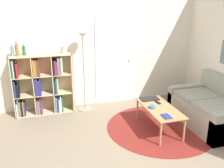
{
  "coord_description": "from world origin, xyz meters",
  "views": [
    {
      "loc": [
        -1.3,
        -2.6,
        2.27
      ],
      "look_at": [
        -0.12,
        1.48,
        0.85
      ],
      "focal_mm": 40.0,
      "sensor_mm": 36.0,
      "label": 1
    }
  ],
  "objects_px": {
    "coffee_table": "(159,109)",
    "laptop": "(150,99)",
    "floor_lamp": "(83,53)",
    "bottle_left": "(12,51)",
    "couch": "(212,109)",
    "bowl": "(152,107)",
    "bottle_middle": "(17,50)",
    "vase_on_shelf": "(64,50)",
    "bottle_right": "(24,51)",
    "bookshelf": "(41,85)"
  },
  "relations": [
    {
      "from": "bottle_right",
      "to": "coffee_table",
      "type": "bearing_deg",
      "value": -31.32
    },
    {
      "from": "bookshelf",
      "to": "vase_on_shelf",
      "type": "height_order",
      "value": "vase_on_shelf"
    },
    {
      "from": "laptop",
      "to": "vase_on_shelf",
      "type": "distance_m",
      "value": 1.98
    },
    {
      "from": "floor_lamp",
      "to": "laptop",
      "type": "height_order",
      "value": "floor_lamp"
    },
    {
      "from": "bowl",
      "to": "bottle_left",
      "type": "bearing_deg",
      "value": 149.47
    },
    {
      "from": "bowl",
      "to": "vase_on_shelf",
      "type": "xyz_separation_m",
      "value": [
        -1.37,
        1.37,
        0.85
      ]
    },
    {
      "from": "bookshelf",
      "to": "bottle_middle",
      "type": "distance_m",
      "value": 0.85
    },
    {
      "from": "bowl",
      "to": "vase_on_shelf",
      "type": "bearing_deg",
      "value": 135.0
    },
    {
      "from": "coffee_table",
      "to": "bottle_middle",
      "type": "bearing_deg",
      "value": 150.75
    },
    {
      "from": "coffee_table",
      "to": "bottle_right",
      "type": "distance_m",
      "value": 2.83
    },
    {
      "from": "coffee_table",
      "to": "couch",
      "type": "bearing_deg",
      "value": -2.88
    },
    {
      "from": "bottle_middle",
      "to": "vase_on_shelf",
      "type": "relative_size",
      "value": 2.05
    },
    {
      "from": "bookshelf",
      "to": "vase_on_shelf",
      "type": "distance_m",
      "value": 0.87
    },
    {
      "from": "bookshelf",
      "to": "bottle_middle",
      "type": "bearing_deg",
      "value": -176.19
    },
    {
      "from": "vase_on_shelf",
      "to": "bottle_left",
      "type": "bearing_deg",
      "value": 178.92
    },
    {
      "from": "bottle_left",
      "to": "couch",
      "type": "bearing_deg",
      "value": -21.91
    },
    {
      "from": "vase_on_shelf",
      "to": "bottle_right",
      "type": "bearing_deg",
      "value": 178.57
    },
    {
      "from": "bookshelf",
      "to": "bottle_middle",
      "type": "xyz_separation_m",
      "value": [
        -0.39,
        -0.03,
        0.76
      ]
    },
    {
      "from": "couch",
      "to": "laptop",
      "type": "xyz_separation_m",
      "value": [
        -1.11,
        0.46,
        0.17
      ]
    },
    {
      "from": "floor_lamp",
      "to": "bowl",
      "type": "relative_size",
      "value": 13.86
    },
    {
      "from": "bowl",
      "to": "bottle_right",
      "type": "distance_m",
      "value": 2.69
    },
    {
      "from": "bookshelf",
      "to": "floor_lamp",
      "type": "height_order",
      "value": "floor_lamp"
    },
    {
      "from": "bookshelf",
      "to": "bottle_right",
      "type": "xyz_separation_m",
      "value": [
        -0.26,
        0.02,
        0.73
      ]
    },
    {
      "from": "couch",
      "to": "bowl",
      "type": "xyz_separation_m",
      "value": [
        -1.24,
        0.06,
        0.18
      ]
    },
    {
      "from": "couch",
      "to": "bottle_left",
      "type": "relative_size",
      "value": 6.69
    },
    {
      "from": "bookshelf",
      "to": "coffee_table",
      "type": "relative_size",
      "value": 1.14
    },
    {
      "from": "coffee_table",
      "to": "laptop",
      "type": "xyz_separation_m",
      "value": [
        -0.01,
        0.4,
        0.05
      ]
    },
    {
      "from": "vase_on_shelf",
      "to": "floor_lamp",
      "type": "bearing_deg",
      "value": -15.79
    },
    {
      "from": "coffee_table",
      "to": "bottle_left",
      "type": "distance_m",
      "value": 3.01
    },
    {
      "from": "bowl",
      "to": "bottle_left",
      "type": "height_order",
      "value": "bottle_left"
    },
    {
      "from": "laptop",
      "to": "bowl",
      "type": "height_order",
      "value": "bowl"
    },
    {
      "from": "floor_lamp",
      "to": "couch",
      "type": "relative_size",
      "value": 1.08
    },
    {
      "from": "bottle_right",
      "to": "floor_lamp",
      "type": "bearing_deg",
      "value": -6.22
    },
    {
      "from": "bookshelf",
      "to": "bowl",
      "type": "bearing_deg",
      "value": -36.17
    },
    {
      "from": "laptop",
      "to": "bowl",
      "type": "distance_m",
      "value": 0.42
    },
    {
      "from": "bowl",
      "to": "bottle_middle",
      "type": "relative_size",
      "value": 0.42
    },
    {
      "from": "bottle_left",
      "to": "bookshelf",
      "type": "bearing_deg",
      "value": -1.8
    },
    {
      "from": "bottle_left",
      "to": "bottle_middle",
      "type": "distance_m",
      "value": 0.1
    },
    {
      "from": "floor_lamp",
      "to": "couch",
      "type": "height_order",
      "value": "floor_lamp"
    },
    {
      "from": "bottle_left",
      "to": "bowl",
      "type": "bearing_deg",
      "value": -30.53
    },
    {
      "from": "coffee_table",
      "to": "floor_lamp",
      "type": "bearing_deg",
      "value": 132.02
    },
    {
      "from": "bottle_left",
      "to": "vase_on_shelf",
      "type": "distance_m",
      "value": 0.98
    },
    {
      "from": "coffee_table",
      "to": "bowl",
      "type": "bearing_deg",
      "value": 178.53
    },
    {
      "from": "coffee_table",
      "to": "bottle_left",
      "type": "height_order",
      "value": "bottle_left"
    },
    {
      "from": "laptop",
      "to": "vase_on_shelf",
      "type": "bearing_deg",
      "value": 147.13
    },
    {
      "from": "couch",
      "to": "laptop",
      "type": "height_order",
      "value": "couch"
    },
    {
      "from": "bottle_right",
      "to": "bowl",
      "type": "bearing_deg",
      "value": -32.96
    },
    {
      "from": "vase_on_shelf",
      "to": "laptop",
      "type": "bearing_deg",
      "value": -32.87
    },
    {
      "from": "vase_on_shelf",
      "to": "bookshelf",
      "type": "bearing_deg",
      "value": 179.59
    },
    {
      "from": "coffee_table",
      "to": "laptop",
      "type": "distance_m",
      "value": 0.41
    }
  ]
}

